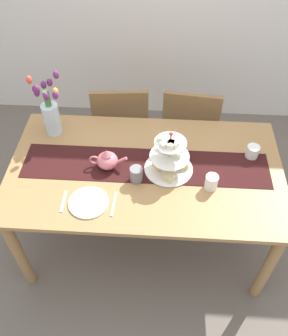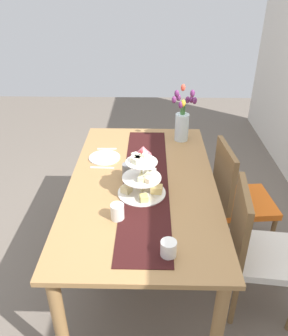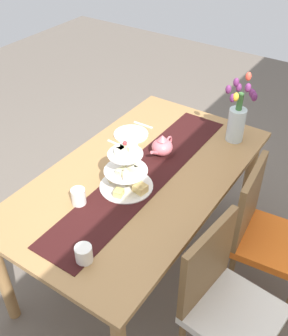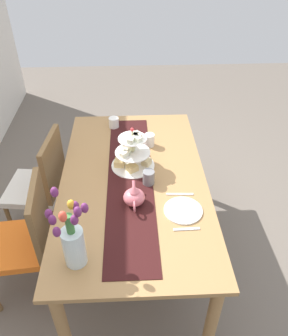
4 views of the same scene
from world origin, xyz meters
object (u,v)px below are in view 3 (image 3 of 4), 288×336
(mug_white_text, at_px, (79,197))
(teapot, at_px, (162,146))
(dinner_plate_left, at_px, (131,134))
(chair_right, at_px, (224,299))
(fork_left, at_px, (143,125))
(tiered_cake_stand, at_px, (127,173))
(tulip_vase, at_px, (238,117))
(dining_table, at_px, (141,187))
(chair_left, at_px, (264,231))
(knife_left, at_px, (118,145))
(mug_grey, at_px, (132,157))
(cream_jug, at_px, (84,254))

(mug_white_text, bearing_deg, teapot, 168.47)
(dinner_plate_left, bearing_deg, chair_right, 57.96)
(chair_right, distance_m, dinner_plate_left, 1.21)
(mug_white_text, bearing_deg, fork_left, -169.31)
(teapot, relative_size, dinner_plate_left, 1.04)
(tiered_cake_stand, height_order, mug_white_text, tiered_cake_stand)
(chair_right, xyz_separation_m, tulip_vase, (-0.96, -0.41, 0.44))
(dining_table, relative_size, dinner_plate_left, 7.43)
(fork_left, bearing_deg, teapot, 52.88)
(chair_left, bearing_deg, tiered_cake_stand, -61.80)
(tiered_cake_stand, bearing_deg, chair_right, 76.13)
(dining_table, relative_size, tulip_vase, 3.86)
(chair_left, relative_size, tiered_cake_stand, 2.99)
(chair_left, relative_size, knife_left, 5.35)
(chair_right, distance_m, teapot, 0.96)
(knife_left, relative_size, mug_white_text, 1.79)
(fork_left, distance_m, knife_left, 0.29)
(knife_left, bearing_deg, dining_table, 60.49)
(dining_table, distance_m, mug_white_text, 0.44)
(mug_white_text, bearing_deg, chair_left, 126.93)
(knife_left, relative_size, mug_grey, 1.79)
(dining_table, bearing_deg, mug_white_text, -18.04)
(tiered_cake_stand, bearing_deg, cream_jug, 14.82)
(chair_left, bearing_deg, dining_table, -71.62)
(tiered_cake_stand, xyz_separation_m, tulip_vase, (-0.78, 0.30, 0.07))
(tulip_vase, relative_size, fork_left, 2.95)
(chair_left, bearing_deg, teapot, -89.95)
(chair_left, height_order, tiered_cake_stand, tiered_cake_stand)
(tulip_vase, bearing_deg, mug_white_text, -22.71)
(dining_table, relative_size, fork_left, 11.40)
(chair_left, bearing_deg, dinner_plate_left, -94.17)
(teapot, distance_m, cream_jug, 0.92)
(chair_right, distance_m, tulip_vase, 1.13)
(teapot, xyz_separation_m, mug_white_text, (0.63, -0.13, -0.01))
(tiered_cake_stand, height_order, fork_left, tiered_cake_stand)
(tiered_cake_stand, xyz_separation_m, knife_left, (-0.31, -0.29, -0.09))
(tulip_vase, xyz_separation_m, dinner_plate_left, (0.33, -0.59, -0.16))
(tiered_cake_stand, bearing_deg, knife_left, -136.18)
(mug_white_text, bearing_deg, dining_table, 161.96)
(tiered_cake_stand, bearing_deg, mug_grey, -151.83)
(chair_right, distance_m, fork_left, 1.29)
(chair_left, distance_m, teapot, 0.78)
(chair_right, height_order, fork_left, chair_right)
(teapot, xyz_separation_m, knife_left, (0.07, -0.29, -0.06))
(tiered_cake_stand, height_order, cream_jug, tiered_cake_stand)
(dining_table, relative_size, tiered_cake_stand, 5.62)
(dining_table, bearing_deg, cream_jug, 12.16)
(cream_jug, relative_size, mug_grey, 0.89)
(chair_left, xyz_separation_m, mug_white_text, (0.63, -0.84, 0.32))
(dinner_plate_left, height_order, mug_grey, mug_grey)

